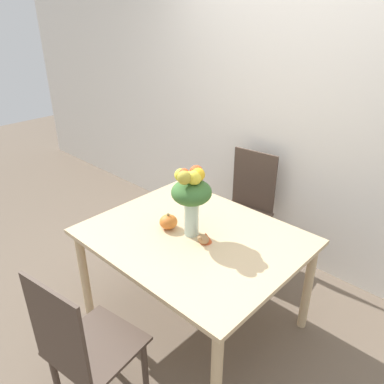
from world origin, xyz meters
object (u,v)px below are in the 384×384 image
dining_chair_far_side (84,348)px  dining_chair_near_window (245,207)px  pumpkin (168,222)px  turkey_figurine (205,238)px  flower_vase (192,192)px

dining_chair_far_side → dining_chair_near_window: bearing=-89.3°
pumpkin → turkey_figurine: 0.29m
flower_vase → turkey_figurine: size_ratio=4.32×
pumpkin → dining_chair_far_side: (0.24, -0.83, -0.28)m
dining_chair_far_side → pumpkin: bearing=-81.9°
flower_vase → pumpkin: size_ratio=3.94×
flower_vase → turkey_figurine: bearing=-10.8°
dining_chair_far_side → turkey_figurine: bearing=-101.0°
flower_vase → dining_chair_near_window: flower_vase is taller
flower_vase → dining_chair_far_side: bearing=-84.4°
dining_chair_near_window → dining_chair_far_side: bearing=-87.6°
dining_chair_near_window → dining_chair_far_side: 1.79m
flower_vase → dining_chair_near_window: bearing=102.2°
turkey_figurine → dining_chair_near_window: 0.99m
turkey_figurine → dining_chair_far_side: 0.91m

